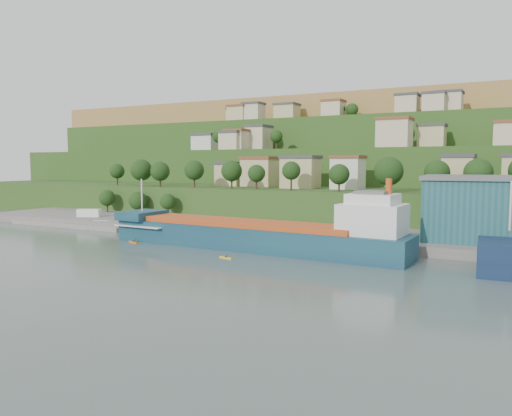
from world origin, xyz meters
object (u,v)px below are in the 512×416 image
Objects in this scene: cargo_ship_near at (260,237)px; warehouse at (506,208)px; caravan at (89,214)px; kayak_orange at (133,242)px.

cargo_ship_near is 1.99× the size of warehouse.
kayak_orange is at bearing -54.48° from caravan.
warehouse is (43.19, 21.19, 5.81)m from cargo_ship_near.
cargo_ship_near is at bearing -158.29° from warehouse.
cargo_ship_near reaches higher than kayak_orange.
warehouse is at bearing 28.66° from cargo_ship_near.
warehouse reaches higher than cargo_ship_near.
cargo_ship_near is 10.04× the size of caravan.
kayak_orange is at bearing -166.77° from cargo_ship_near.
caravan is 1.98× the size of kayak_orange.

